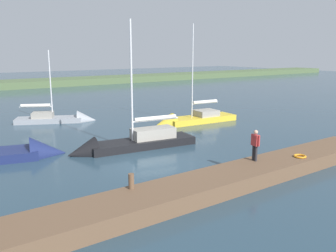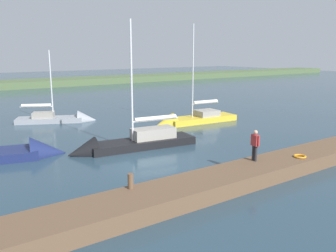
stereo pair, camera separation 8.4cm
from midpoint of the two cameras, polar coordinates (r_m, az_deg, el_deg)
ground_plane at (r=20.30m, az=-2.83°, el=-6.12°), size 200.00×200.00×0.00m
dock_pier at (r=16.42m, az=6.61°, el=-9.28°), size 24.05×2.31×0.73m
mooring_post_near at (r=14.83m, az=-6.08°, el=-8.79°), size 0.23×0.23×0.64m
life_ring_buoy at (r=20.31m, az=20.28°, el=-4.56°), size 0.66×0.66×0.10m
sailboat_behind_pier at (r=23.39m, az=-6.76°, el=-3.15°), size 8.67×2.98×9.10m
sailboat_far_left at (r=33.63m, az=-16.62°, el=0.90°), size 7.11×4.63×7.25m
sailboat_inner_slip at (r=31.67m, az=3.33°, el=0.65°), size 8.24×2.72×9.57m
person_on_dock at (r=18.76m, az=13.68°, el=-2.70°), size 0.28×0.62×1.62m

